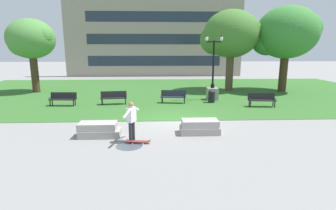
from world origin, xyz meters
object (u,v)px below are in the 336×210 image
(person_skateboarder, at_px, (131,119))
(trash_bin, at_px, (212,96))
(park_bench_far_right, at_px, (63,98))
(lamp_post_center, at_px, (212,87))
(park_bench_near_right, at_px, (173,96))
(concrete_block_center, at_px, (99,130))
(skateboard, at_px, (138,141))
(concrete_block_left, at_px, (200,127))
(park_bench_far_left, at_px, (114,97))
(park_bench_near_left, at_px, (262,99))

(person_skateboarder, relative_size, trash_bin, 1.78)
(park_bench_far_right, relative_size, lamp_post_center, 0.38)
(park_bench_near_right, xyz_separation_m, park_bench_far_right, (-7.63, -0.61, 0.00))
(concrete_block_center, relative_size, park_bench_far_right, 1.00)
(concrete_block_center, height_order, skateboard, concrete_block_center)
(concrete_block_left, distance_m, park_bench_far_left, 8.40)
(concrete_block_left, height_order, park_bench_near_left, park_bench_near_left)
(person_skateboarder, relative_size, lamp_post_center, 0.35)
(skateboard, xyz_separation_m, park_bench_near_left, (7.85, 6.72, 0.45))
(skateboard, relative_size, park_bench_far_left, 0.56)
(concrete_block_left, height_order, skateboard, concrete_block_left)
(concrete_block_left, height_order, park_bench_far_left, park_bench_far_left)
(concrete_block_center, relative_size, person_skateboarder, 1.07)
(skateboard, height_order, park_bench_near_left, park_bench_near_left)
(lamp_post_center, xyz_separation_m, trash_bin, (-0.28, -1.10, -0.50))
(person_skateboarder, distance_m, park_bench_far_right, 9.14)
(concrete_block_left, bearing_deg, skateboard, -156.14)
(park_bench_far_left, relative_size, trash_bin, 1.93)
(concrete_block_left, distance_m, park_bench_near_right, 7.05)
(concrete_block_center, xyz_separation_m, trash_bin, (6.56, 7.27, 0.20))
(lamp_post_center, bearing_deg, concrete_block_center, -129.26)
(park_bench_near_left, bearing_deg, lamp_post_center, 136.89)
(park_bench_near_left, xyz_separation_m, park_bench_near_right, (-5.88, 1.51, 0.00))
(concrete_block_center, relative_size, skateboard, 1.77)
(lamp_post_center, bearing_deg, park_bench_far_right, -170.79)
(concrete_block_center, relative_size, park_bench_far_left, 0.99)
(concrete_block_center, height_order, park_bench_far_left, park_bench_far_left)
(concrete_block_left, relative_size, skateboard, 1.74)
(concrete_block_left, relative_size, park_bench_near_left, 0.98)
(park_bench_far_right, bearing_deg, park_bench_far_left, 5.73)
(person_skateboarder, bearing_deg, concrete_block_left, 17.97)
(park_bench_near_left, bearing_deg, park_bench_far_left, 173.02)
(person_skateboarder, height_order, park_bench_near_right, person_skateboarder)
(concrete_block_left, xyz_separation_m, lamp_post_center, (2.28, 8.13, 0.70))
(person_skateboarder, xyz_separation_m, park_bench_near_right, (2.25, 7.99, -0.44))
(skateboard, bearing_deg, park_bench_far_right, 126.58)
(concrete_block_left, height_order, park_bench_near_right, park_bench_near_right)
(park_bench_near_left, xyz_separation_m, park_bench_far_right, (-13.50, 0.90, 0.00))
(person_skateboarder, relative_size, park_bench_near_right, 0.92)
(person_skateboarder, distance_m, lamp_post_center, 10.55)
(concrete_block_left, height_order, trash_bin, trash_bin)
(concrete_block_center, height_order, park_bench_far_right, park_bench_far_right)
(concrete_block_center, distance_m, park_bench_near_right, 8.18)
(concrete_block_left, xyz_separation_m, park_bench_far_left, (-5.02, 6.73, 0.23))
(concrete_block_center, bearing_deg, skateboard, -28.56)
(park_bench_far_right, relative_size, trash_bin, 1.91)
(park_bench_near_left, bearing_deg, park_bench_far_right, 176.21)
(trash_bin, bearing_deg, skateboard, -120.02)
(concrete_block_left, xyz_separation_m, trash_bin, (2.00, 7.02, 0.20))
(concrete_block_center, distance_m, park_bench_near_left, 11.23)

